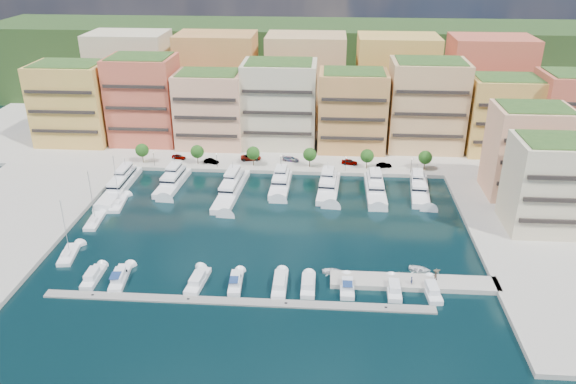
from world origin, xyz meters
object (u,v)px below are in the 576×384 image
lamppost_2 (281,160)px  cruiser_4 (236,283)px  lamppost_1 (217,158)px  yacht_2 (232,188)px  cruiser_7 (347,287)px  tender_3 (437,270)px  car_1 (211,161)px  car_3 (291,159)px  yacht_6 (419,188)px  lamppost_4 (411,163)px  car_2 (251,157)px  cruiser_3 (198,281)px  person_0 (412,280)px  yacht_1 (173,181)px  tender_1 (399,274)px  yacht_3 (281,183)px  lamppost_3 (346,162)px  tender_0 (332,271)px  cruiser_1 (120,278)px  sailboat_1 (95,222)px  cruiser_5 (280,285)px  tree_3 (310,154)px  car_5 (384,165)px  tree_2 (253,153)px  tender_2 (420,269)px  tree_0 (142,150)px  yacht_4 (329,186)px  lamppost_0 (154,156)px  cruiser_8 (394,289)px  car_0 (179,157)px  tree_5 (425,157)px  cruiser_0 (93,277)px  yacht_5 (375,187)px  tree_1 (197,152)px  sailboat_2 (119,204)px  car_4 (349,162)px  yacht_0 (121,184)px  sailboat_0 (69,255)px  cruiser_9 (431,291)px

lamppost_2 → cruiser_4: (-4.05, -55.81, -3.26)m
lamppost_1 → yacht_2: size_ratio=0.16×
cruiser_7 → tender_3: size_ratio=4.77×
car_1 → car_3: 22.84m
yacht_6 → car_3: (-34.52, 17.06, 0.48)m
lamppost_4 → car_2: (-45.25, 6.43, -2.00)m
cruiser_3 → person_0: 40.77m
yacht_1 → tender_1: size_ratio=11.40×
yacht_3 → cruiser_7: yacht_3 is taller
lamppost_3 → tender_0: size_ratio=1.09×
cruiser_1 → sailboat_1: size_ratio=0.70×
cruiser_5 → tree_3: bearing=86.5°
cruiser_3 → cruiser_1: bearing=-179.9°
cruiser_1 → car_5: car_5 is taller
tree_2 → tender_2: bearing=-51.8°
tree_0 → cruiser_7: (57.18, -58.10, -4.17)m
yacht_4 → person_0: bearing=-70.0°
lamppost_0 → yacht_1: bearing=-52.6°
cruiser_8 → car_0: size_ratio=1.90×
tree_5 → lamppost_4: tree_5 is taller
cruiser_3 → person_0: bearing=1.9°
car_0 → cruiser_0: bearing=-168.4°
tree_5 → yacht_5: 20.01m
tender_0 → car_1: car_1 is taller
lamppost_2 → car_3: bearing=69.4°
cruiser_1 → cruiser_5: bearing=0.0°
yacht_2 → car_0: yacht_2 is taller
tree_1 → car_5: 53.06m
tree_1 → cruiser_0: (-8.02, -58.09, -4.20)m
lamppost_0 → car_1: lamppost_0 is taller
yacht_1 → yacht_4: bearing=-0.5°
tree_3 → yacht_6: tree_3 is taller
sailboat_1 → car_2: size_ratio=2.22×
cruiser_4 → tender_3: size_ratio=5.39×
lamppost_1 → sailboat_2: (-20.39, -23.45, -3.52)m
cruiser_0 → car_1: car_1 is taller
yacht_6 → cruiser_3: (-48.32, -45.05, -0.66)m
car_1 → car_4: 39.57m
yacht_6 → tender_1: (-9.34, -39.45, -0.79)m
tender_0 → person_0: 15.67m
yacht_0 → car_0: (10.72, 19.25, 0.48)m
sailboat_0 → tree_0: bearing=89.5°
tree_0 → car_2: tree_0 is taller
cruiser_9 → car_4: size_ratio=1.84×
tree_0 → tree_3: size_ratio=1.00×
yacht_2 → cruiser_1: 44.69m
cruiser_8 → car_1: car_1 is taller
sailboat_0 → person_0: sailboat_0 is taller
cruiser_7 → tender_2: bearing=27.0°
person_0 → yacht_2: bearing=27.1°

